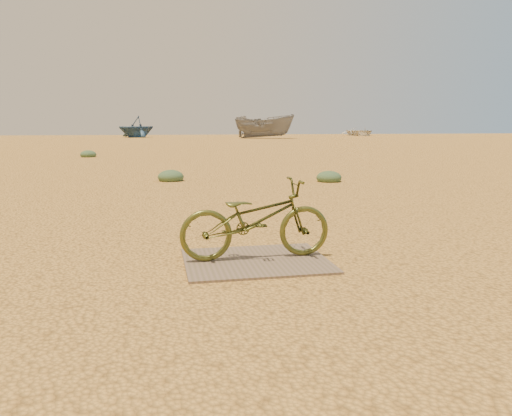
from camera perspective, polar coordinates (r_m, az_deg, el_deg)
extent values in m
plane|color=gold|center=(4.94, 4.78, -5.97)|extent=(120.00, 120.00, 0.00)
cube|color=brown|center=(4.87, 0.00, -6.05)|extent=(1.38, 1.13, 0.02)
imported|color=#4C501E|center=(4.84, -0.02, -1.28)|extent=(1.50, 0.56, 0.78)
imported|color=#305279|center=(52.28, -13.52, 9.04)|extent=(5.41, 5.30, 2.16)
imported|color=slate|center=(47.41, 0.94, 9.31)|extent=(6.10, 4.59, 2.23)
imported|color=silver|center=(60.13, 11.83, 8.56)|extent=(3.82, 5.01, 0.97)
ellipsoid|color=#50714A|center=(11.96, -9.70, 3.09)|extent=(0.61, 0.61, 0.33)
ellipsoid|color=#50714A|center=(11.76, 8.33, 3.01)|extent=(0.58, 0.58, 0.32)
ellipsoid|color=#50714A|center=(21.54, -18.61, 5.55)|extent=(0.64, 0.64, 0.35)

